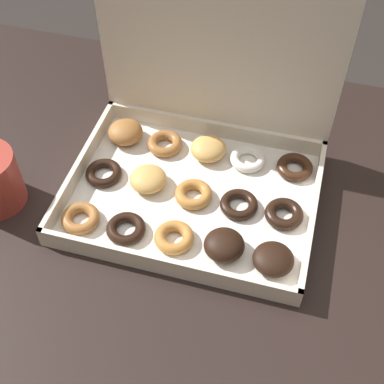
{
  "coord_description": "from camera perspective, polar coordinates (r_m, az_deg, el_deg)",
  "views": [
    {
      "loc": [
        0.13,
        -0.47,
        1.4
      ],
      "look_at": [
        -0.01,
        0.05,
        0.76
      ],
      "focal_mm": 50.0,
      "sensor_mm": 36.0,
      "label": 1
    }
  ],
  "objects": [
    {
      "name": "dining_table",
      "position": [
        0.9,
        -0.13,
        -7.05
      ],
      "size": [
        1.3,
        0.83,
        0.74
      ],
      "color": "black",
      "rests_on": "ground_plane"
    },
    {
      "name": "donut_box",
      "position": [
        0.84,
        0.77,
        4.27
      ],
      "size": [
        0.39,
        0.3,
        0.32
      ],
      "color": "silver",
      "rests_on": "dining_table"
    }
  ]
}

